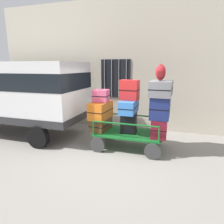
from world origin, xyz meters
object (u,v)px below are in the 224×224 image
(suitcase_left_middle, at_px, (101,110))
(suitcase_center_top, at_px, (161,88))
(luggage_cart, at_px, (129,135))
(suitcase_left_bottom, at_px, (101,124))
(suitcase_midleft_bottom, at_px, (129,123))
(suitcase_left_top, at_px, (101,96))
(backpack, at_px, (161,72))
(suitcase_midleft_top, at_px, (130,90))
(suitcase_center_bottom, at_px, (159,127))
(suitcase_midleft_middle, at_px, (129,106))
(van, at_px, (17,90))
(suitcase_center_middle, at_px, (160,107))

(suitcase_left_middle, distance_m, suitcase_center_top, 1.95)
(luggage_cart, height_order, suitcase_left_bottom, suitcase_left_bottom)
(suitcase_left_middle, xyz_separation_m, suitcase_midleft_bottom, (0.90, 0.02, -0.33))
(suitcase_left_top, relative_size, backpack, 1.11)
(suitcase_midleft_top, relative_size, suitcase_center_bottom, 0.70)
(suitcase_midleft_bottom, distance_m, suitcase_midleft_middle, 0.50)
(suitcase_left_top, distance_m, suitcase_center_bottom, 1.98)
(luggage_cart, distance_m, suitcase_left_bottom, 0.95)
(suitcase_midleft_middle, bearing_deg, luggage_cart, 90.00)
(van, xyz_separation_m, suitcase_center_top, (5.16, -0.21, 0.26))
(suitcase_midleft_top, bearing_deg, backpack, 1.49)
(van, distance_m, suitcase_center_top, 5.17)
(suitcase_left_middle, bearing_deg, suitcase_left_top, 90.00)
(suitcase_left_bottom, bearing_deg, suitcase_center_bottom, -0.66)
(suitcase_midleft_bottom, relative_size, suitcase_midleft_top, 1.07)
(luggage_cart, distance_m, suitcase_center_bottom, 0.98)
(luggage_cart, relative_size, suitcase_midleft_bottom, 3.27)
(suitcase_midleft_bottom, height_order, suitcase_midleft_top, suitcase_midleft_top)
(suitcase_center_top, bearing_deg, suitcase_midleft_bottom, 178.93)
(suitcase_midleft_top, bearing_deg, suitcase_center_bottom, -1.44)
(van, height_order, suitcase_center_bottom, van)
(suitcase_midleft_bottom, xyz_separation_m, suitcase_center_bottom, (0.90, -0.02, -0.04))
(suitcase_midleft_bottom, bearing_deg, suitcase_center_middle, 1.75)
(suitcase_left_bottom, bearing_deg, backpack, 0.79)
(suitcase_left_middle, distance_m, suitcase_left_top, 0.45)
(suitcase_midleft_bottom, xyz_separation_m, suitcase_center_top, (0.90, -0.02, 1.06))
(suitcase_left_middle, distance_m, suitcase_center_middle, 1.82)
(suitcase_center_bottom, bearing_deg, suitcase_left_bottom, 179.34)
(suitcase_left_top, xyz_separation_m, suitcase_center_top, (1.80, -0.04, 0.28))
(suitcase_center_bottom, relative_size, suitcase_center_top, 0.87)
(luggage_cart, relative_size, suitcase_midleft_top, 3.49)
(suitcase_midleft_middle, relative_size, suitcase_center_top, 1.02)
(van, bearing_deg, suitcase_center_bottom, -2.39)
(suitcase_center_middle, bearing_deg, van, 178.12)
(suitcase_midleft_bottom, bearing_deg, suitcase_midleft_top, 90.00)
(suitcase_left_bottom, height_order, suitcase_midleft_middle, suitcase_midleft_middle)
(backpack, bearing_deg, suitcase_midleft_top, -178.51)
(suitcase_left_bottom, bearing_deg, suitcase_midleft_bottom, -0.14)
(suitcase_center_middle, bearing_deg, suitcase_midleft_top, -178.50)
(suitcase_left_top, bearing_deg, suitcase_left_middle, -90.00)
(van, bearing_deg, suitcase_left_bottom, -3.32)
(suitcase_midleft_top, height_order, backpack, backpack)
(suitcase_midleft_middle, relative_size, backpack, 2.23)
(suitcase_center_top, bearing_deg, suitcase_midleft_top, 178.68)
(suitcase_center_top, bearing_deg, suitcase_center_bottom, -90.00)
(luggage_cart, xyz_separation_m, suitcase_center_middle, (0.90, 0.02, 0.95))
(luggage_cart, height_order, suitcase_midleft_middle, suitcase_midleft_middle)
(suitcase_midleft_bottom, height_order, suitcase_midleft_middle, suitcase_midleft_middle)
(suitcase_left_middle, height_order, suitcase_center_bottom, suitcase_left_middle)
(suitcase_left_middle, distance_m, backpack, 2.11)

